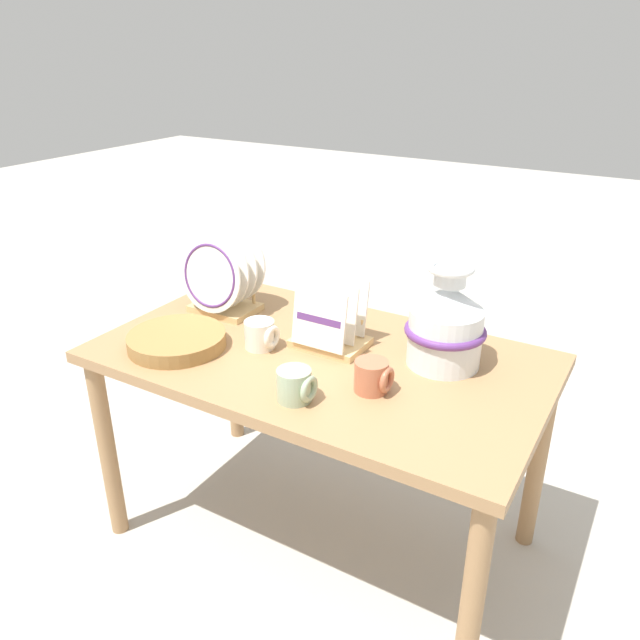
{
  "coord_description": "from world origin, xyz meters",
  "views": [
    {
      "loc": [
        0.85,
        -1.43,
        1.57
      ],
      "look_at": [
        0.0,
        0.0,
        0.82
      ],
      "focal_mm": 35.0,
      "sensor_mm": 36.0,
      "label": 1
    }
  ],
  "objects_px": {
    "mug_cream_glaze": "(261,335)",
    "ceramic_vase": "(446,323)",
    "mug_terracotta_glaze": "(373,376)",
    "wicker_charger_stack": "(177,340)",
    "dish_rack_round_plates": "(222,281)",
    "mug_sage_glaze": "(296,385)",
    "dish_rack_square_plates": "(331,328)"
  },
  "relations": [
    {
      "from": "mug_cream_glaze",
      "to": "mug_terracotta_glaze",
      "type": "bearing_deg",
      "value": -7.95
    },
    {
      "from": "ceramic_vase",
      "to": "mug_cream_glaze",
      "type": "xyz_separation_m",
      "value": [
        -0.51,
        -0.18,
        -0.09
      ]
    },
    {
      "from": "ceramic_vase",
      "to": "mug_sage_glaze",
      "type": "distance_m",
      "value": 0.47
    },
    {
      "from": "dish_rack_round_plates",
      "to": "mug_cream_glaze",
      "type": "relative_size",
      "value": 2.74
    },
    {
      "from": "dish_rack_square_plates",
      "to": "ceramic_vase",
      "type": "bearing_deg",
      "value": 10.78
    },
    {
      "from": "dish_rack_round_plates",
      "to": "wicker_charger_stack",
      "type": "bearing_deg",
      "value": -80.39
    },
    {
      "from": "dish_rack_round_plates",
      "to": "mug_terracotta_glaze",
      "type": "relative_size",
      "value": 2.74
    },
    {
      "from": "mug_terracotta_glaze",
      "to": "dish_rack_square_plates",
      "type": "bearing_deg",
      "value": 142.47
    },
    {
      "from": "ceramic_vase",
      "to": "dish_rack_square_plates",
      "type": "height_order",
      "value": "ceramic_vase"
    },
    {
      "from": "mug_cream_glaze",
      "to": "ceramic_vase",
      "type": "bearing_deg",
      "value": 19.86
    },
    {
      "from": "dish_rack_square_plates",
      "to": "wicker_charger_stack",
      "type": "height_order",
      "value": "dish_rack_square_plates"
    },
    {
      "from": "mug_cream_glaze",
      "to": "dish_rack_square_plates",
      "type": "bearing_deg",
      "value": 34.7
    },
    {
      "from": "dish_rack_round_plates",
      "to": "mug_terracotta_glaze",
      "type": "bearing_deg",
      "value": -17.52
    },
    {
      "from": "mug_cream_glaze",
      "to": "mug_sage_glaze",
      "type": "xyz_separation_m",
      "value": [
        0.25,
        -0.2,
        0.0
      ]
    },
    {
      "from": "ceramic_vase",
      "to": "mug_sage_glaze",
      "type": "height_order",
      "value": "ceramic_vase"
    },
    {
      "from": "mug_terracotta_glaze",
      "to": "mug_cream_glaze",
      "type": "xyz_separation_m",
      "value": [
        -0.41,
        0.06,
        0.0
      ]
    },
    {
      "from": "dish_rack_round_plates",
      "to": "mug_sage_glaze",
      "type": "distance_m",
      "value": 0.64
    },
    {
      "from": "wicker_charger_stack",
      "to": "mug_sage_glaze",
      "type": "distance_m",
      "value": 0.48
    },
    {
      "from": "dish_rack_square_plates",
      "to": "mug_sage_glaze",
      "type": "xyz_separation_m",
      "value": [
        0.08,
        -0.32,
        -0.01
      ]
    },
    {
      "from": "ceramic_vase",
      "to": "mug_terracotta_glaze",
      "type": "height_order",
      "value": "ceramic_vase"
    },
    {
      "from": "ceramic_vase",
      "to": "mug_terracotta_glaze",
      "type": "bearing_deg",
      "value": -113.85
    },
    {
      "from": "mug_terracotta_glaze",
      "to": "mug_cream_glaze",
      "type": "distance_m",
      "value": 0.41
    },
    {
      "from": "mug_terracotta_glaze",
      "to": "mug_sage_glaze",
      "type": "xyz_separation_m",
      "value": [
        -0.15,
        -0.14,
        0.0
      ]
    },
    {
      "from": "ceramic_vase",
      "to": "mug_terracotta_glaze",
      "type": "xyz_separation_m",
      "value": [
        -0.11,
        -0.24,
        -0.09
      ]
    },
    {
      "from": "dish_rack_round_plates",
      "to": "wicker_charger_stack",
      "type": "distance_m",
      "value": 0.3
    },
    {
      "from": "dish_rack_square_plates",
      "to": "mug_sage_glaze",
      "type": "bearing_deg",
      "value": -76.08
    },
    {
      "from": "wicker_charger_stack",
      "to": "mug_cream_glaze",
      "type": "bearing_deg",
      "value": 29.73
    },
    {
      "from": "wicker_charger_stack",
      "to": "ceramic_vase",
      "type": "bearing_deg",
      "value": 23.03
    },
    {
      "from": "wicker_charger_stack",
      "to": "dish_rack_round_plates",
      "type": "bearing_deg",
      "value": 99.61
    },
    {
      "from": "dish_rack_round_plates",
      "to": "dish_rack_square_plates",
      "type": "bearing_deg",
      "value": -4.66
    },
    {
      "from": "ceramic_vase",
      "to": "wicker_charger_stack",
      "type": "distance_m",
      "value": 0.81
    },
    {
      "from": "dish_rack_square_plates",
      "to": "mug_cream_glaze",
      "type": "height_order",
      "value": "dish_rack_square_plates"
    }
  ]
}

